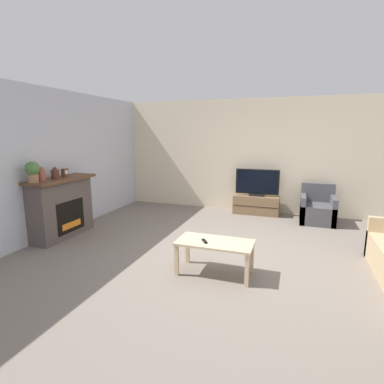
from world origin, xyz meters
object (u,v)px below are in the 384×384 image
Objects in this scene: tv at (257,183)px; tv_stand at (256,205)px; potted_plant at (32,171)px; mantel_vase_left at (41,175)px; remote at (205,241)px; fireplace at (62,207)px; mantel_vase_centre_left at (55,174)px; armchair at (317,210)px; mantel_clock at (65,173)px; coffee_table at (215,246)px.

tv_stand is at bearing 90.00° from tv.
potted_plant is at bearing -133.32° from tv.
mantel_vase_left reaches higher than tv_stand.
remote is (2.92, -0.03, -0.82)m from potted_plant.
mantel_vase_left is at bearing -134.78° from tv_stand.
fireplace is 6.59× the size of mantel_vase_centre_left.
remote is at bearing -94.26° from tv_stand.
tv is (3.19, 2.79, 0.17)m from fireplace.
mantel_vase_centre_left is 0.48m from potted_plant.
armchair is (1.33, -0.25, 0.05)m from tv_stand.
mantel_vase_centre_left is 0.19× the size of tv_stand.
mantel_clock reaches higher than tv.
mantel_clock is (0.00, 0.54, -0.04)m from mantel_vase_left.
tv is at bearing 41.18° from fireplace.
mantel_clock is (0.00, 0.24, -0.01)m from mantel_vase_centre_left.
armchair is (4.51, 2.41, -0.91)m from mantel_clock.
potted_plant reaches higher than fireplace.
tv is at bearing 51.65° from remote.
fireplace is at bearing -97.42° from mantel_clock.
mantel_vase_left reaches higher than armchair.
mantel_vase_centre_left is at bearing 90.00° from potted_plant.
mantel_clock is at bearing 89.94° from potted_plant.
tv is (0.00, -0.00, 0.51)m from tv_stand.
remote is at bearing -9.80° from mantel_vase_centre_left.
coffee_table is at bearing -12.54° from mantel_clock.
fireplace is 3.12m from coffee_table.
tv is (3.17, 2.89, -0.46)m from mantel_vase_centre_left.
armchair is (4.52, 2.55, -0.29)m from fireplace.
coffee_table is at bearing -92.16° from tv_stand.
mantel_clock is 3.10m from remote.
tv is at bearing 39.93° from mantel_clock.
mantel_clock is at bearing 89.92° from mantel_vase_left.
coffee_table is (-0.13, -3.34, 0.18)m from tv_stand.
tv is 1.43m from armchair.
mantel_clock is 0.14× the size of tv_stand.
coffee_table is (3.05, -0.44, -0.80)m from mantel_vase_centre_left.
tv_stand is 1.31× the size of armchair.
mantel_vase_left is 0.30× the size of armchair.
mantel_vase_centre_left is at bearing -149.57° from armchair.
fireplace is 5.52× the size of mantel_vase_left.
fireplace is 0.64m from mantel_vase_centre_left.
mantel_vase_left is at bearing -90.08° from mantel_clock.
remote is at bearing -94.26° from tv.
armchair is (4.51, 2.65, -0.92)m from mantel_vase_centre_left.
remote is at bearing -14.23° from mantel_clock.
tv_stand is 3.42m from remote.
mantel_vase_left is 4.62m from tv_stand.
tv reaches higher than coffee_table.
remote is (-0.25, -3.40, -0.26)m from tv.
remote is at bearing -0.62° from potted_plant.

